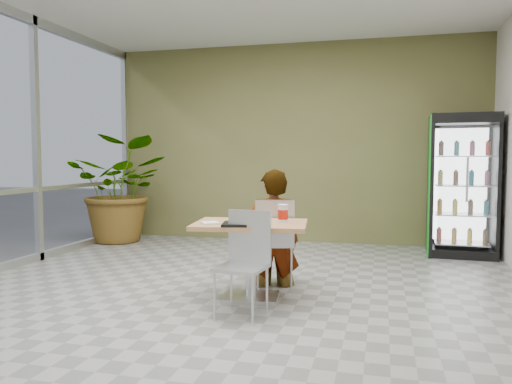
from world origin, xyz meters
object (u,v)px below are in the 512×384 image
chair_far (274,235)px  cafeteria_tray (245,224)px  seated_woman (273,241)px  beverage_fridge (463,185)px  chair_near (246,254)px  soda_cup (283,214)px  potted_plant (122,189)px  dining_table (251,244)px

chair_far → cafeteria_tray: (-0.11, -0.77, 0.22)m
chair_far → seated_woman: 0.09m
beverage_fridge → seated_woman: bearing=-131.8°
chair_far → chair_near: bearing=73.2°
cafeteria_tray → beverage_fridge: (2.29, 3.03, 0.22)m
cafeteria_tray → beverage_fridge: size_ratio=0.21×
seated_woman → cafeteria_tray: size_ratio=3.71×
chair_far → soda_cup: 0.59m
soda_cup → potted_plant: size_ratio=0.10×
chair_far → seated_woman: size_ratio=0.60×
soda_cup → cafeteria_tray: size_ratio=0.42×
dining_table → cafeteria_tray: bearing=-87.9°
chair_near → beverage_fridge: size_ratio=0.46×
seated_woman → chair_near: bearing=74.7°
dining_table → chair_near: 0.45m
cafeteria_tray → potted_plant: 4.12m
chair_far → cafeteria_tray: bearing=67.8°
dining_table → chair_far: (0.11, 0.56, 0.01)m
potted_plant → chair_near: bearing=-46.7°
beverage_fridge → dining_table: bearing=-126.2°
chair_near → seated_woman: (0.02, 1.04, -0.06)m
dining_table → beverage_fridge: (2.29, 2.82, 0.44)m
soda_cup → beverage_fridge: 3.39m
dining_table → beverage_fridge: size_ratio=0.58×
potted_plant → beverage_fridge: bearing=1.2°
dining_table → cafeteria_tray: size_ratio=2.75×
soda_cup → beverage_fridge: size_ratio=0.09×
dining_table → soda_cup: 0.43m
dining_table → chair_far: 0.57m
chair_far → beverage_fridge: bearing=-148.3°
dining_table → chair_near: (0.07, -0.44, -0.01)m
cafeteria_tray → chair_near: bearing=-74.3°
dining_table → chair_far: size_ratio=1.23×
soda_cup → cafeteria_tray: bearing=-135.0°
dining_table → seated_woman: seated_woman is taller
seated_woman → cafeteria_tray: 0.87m
cafeteria_tray → potted_plant: size_ratio=0.24×
cafeteria_tray → seated_woman: bearing=84.3°
chair_near → soda_cup: size_ratio=5.19×
soda_cup → beverage_fridge: beverage_fridge is taller
chair_near → soda_cup: (0.23, 0.52, 0.30)m
soda_cup → potted_plant: potted_plant is taller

